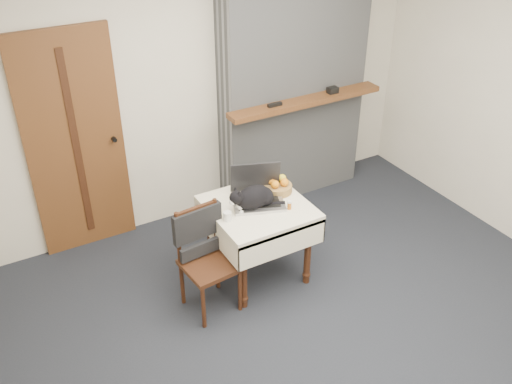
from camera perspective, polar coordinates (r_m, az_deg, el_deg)
ground at (r=4.54m, az=6.31°, el=-13.34°), size 4.50×4.50×0.00m
room_shell at (r=3.88m, az=3.87°, el=9.89°), size 4.52×4.01×2.61m
door at (r=5.08m, az=-17.59°, el=4.47°), size 0.82×0.10×2.00m
chimney at (r=5.58m, az=3.78°, el=11.71°), size 1.62×0.48×2.60m
side_table at (r=4.64m, az=0.21°, el=-2.52°), size 0.78×0.78×0.70m
laptop at (r=4.61m, az=0.11°, el=-0.02°), size 0.50×0.47×0.30m
cat at (r=4.51m, az=-0.16°, el=-0.54°), size 0.46×0.20×0.22m
cream_jar at (r=4.39m, az=-2.89°, el=-2.43°), size 0.07×0.07×0.07m
pill_bottle at (r=4.53m, az=3.36°, el=-1.29°), size 0.04×0.04×0.08m
fruit_basket at (r=4.74m, az=2.21°, el=0.61°), size 0.23×0.23×0.13m
desk_clutter at (r=4.70m, az=1.13°, el=-0.40°), size 0.14×0.07×0.01m
chair at (r=4.41m, az=-5.33°, el=-5.29°), size 0.43×0.42×0.87m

